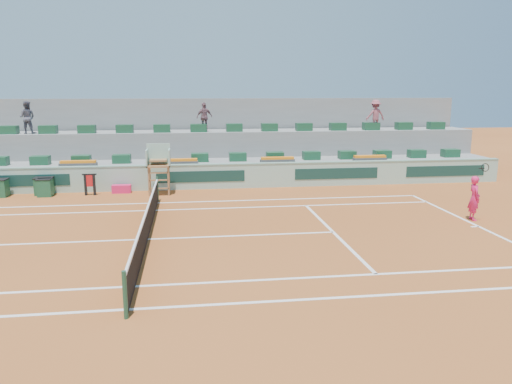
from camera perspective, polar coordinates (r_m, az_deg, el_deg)
ground at (r=17.14m, az=-12.29°, el=-5.31°), size 90.00×90.00×0.00m
seating_tier_lower at (r=27.43m, az=-10.63°, el=2.38°), size 36.00×4.00×1.20m
seating_tier_upper at (r=28.92m, az=-10.53°, el=4.25°), size 36.00×2.40×2.60m
stadium_back_wall at (r=30.41m, az=-10.45°, el=6.32°), size 36.00×0.40×4.40m
player_bag at (r=24.99m, az=-15.11°, el=0.35°), size 0.89×0.40×0.40m
spectator_left at (r=29.41m, az=-24.69°, el=7.75°), size 0.91×0.74×1.73m
spectator_mid at (r=28.32m, az=-5.91°, el=8.52°), size 1.03×0.73×1.62m
spectator_right at (r=29.99m, az=13.47°, el=8.56°), size 1.19×0.77×1.74m
court_lines at (r=17.14m, az=-12.29°, el=-5.30°), size 23.89×11.09×0.01m
tennis_net at (r=16.99m, az=-12.37°, el=-3.61°), size 0.10×11.97×1.10m
advertising_hoarding at (r=25.26m, az=-10.82°, el=1.66°), size 36.00×0.34×1.26m
umpire_chair at (r=24.13m, az=-11.08°, el=3.38°), size 1.10×0.90×2.40m
seat_row_lower at (r=26.42m, az=-10.79°, el=3.83°), size 32.90×0.60×0.44m
seat_row_upper at (r=28.17m, az=-10.70°, el=7.17°), size 32.90×0.60×0.44m
flower_planters at (r=25.77m, az=-14.21°, el=3.29°), size 26.80×0.36×0.28m
drink_cooler_a at (r=25.31m, az=-22.99°, el=0.47°), size 0.67×0.58×0.84m
drink_cooler_b at (r=25.76m, az=-23.04°, el=0.65°), size 0.84×0.72×0.84m
towel_rack at (r=24.80m, az=-18.47°, el=1.02°), size 0.66×0.11×1.03m
tennis_player at (r=20.75m, az=23.68°, el=-0.63°), size 0.49×0.90×2.28m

